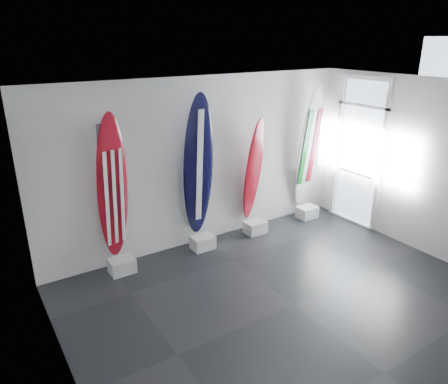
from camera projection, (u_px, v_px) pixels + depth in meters
floor at (294, 305)px, 6.00m from camera, size 6.00×6.00×0.00m
ceiling at (308, 91)px, 4.95m from camera, size 6.00×6.00×0.00m
wall_back at (204, 162)px, 7.44m from camera, size 6.00×0.00×6.00m
wall_left at (62, 274)px, 3.95m from camera, size 0.00×5.00×5.00m
wall_right at (434, 170)px, 7.00m from camera, size 0.00×5.00×5.00m
display_block_usa at (122, 266)px, 6.78m from camera, size 0.40×0.30×0.24m
surfboard_usa at (113, 188)px, 6.41m from camera, size 0.58×0.38×2.37m
display_block_navy at (203, 242)px, 7.55m from camera, size 0.40×0.30×0.24m
surfboard_navy at (198, 167)px, 7.15m from camera, size 0.58×0.31×2.55m
display_block_swiss at (255, 227)px, 8.16m from camera, size 0.40×0.30×0.24m
surfboard_swiss at (254, 170)px, 7.84m from camera, size 0.54×0.46×2.04m
display_block_italy at (307, 212)px, 8.85m from camera, size 0.40×0.30×0.24m
surfboard_italy at (308, 147)px, 8.45m from camera, size 0.62×0.46×2.53m
wall_outlet at (71, 257)px, 6.58m from camera, size 0.09×0.02×0.13m
glass_door at (359, 154)px, 8.23m from camera, size 0.12×1.16×2.85m
balcony at (395, 186)px, 9.23m from camera, size 2.80×2.20×1.20m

